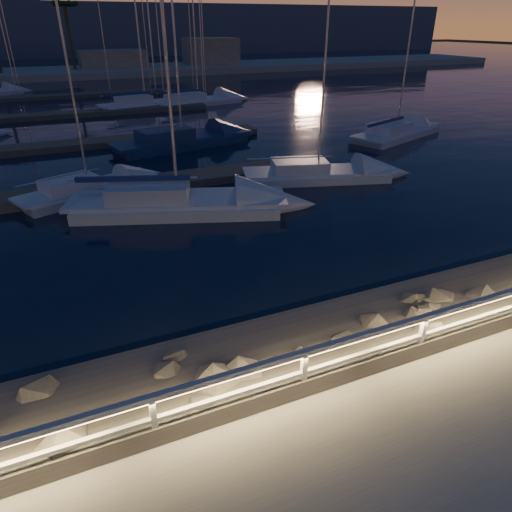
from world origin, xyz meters
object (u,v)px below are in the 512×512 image
object	(u,v)px
sailboat_f	(85,188)
sailboat_h	(395,132)
sailboat_l	(196,100)
guard_rail	(255,377)
sailboat_c	(172,201)
sailboat_g	(179,140)
sailboat_d	(314,172)
sailboat_k	(143,104)

from	to	relation	value
sailboat_f	sailboat_h	distance (m)	21.75
sailboat_h	sailboat_l	size ratio (longest dim) A/B	0.95
guard_rail	sailboat_h	size ratio (longest dim) A/B	3.04
sailboat_c	sailboat_l	bearing A→B (deg)	90.59
sailboat_g	sailboat_d	bearing A→B (deg)	-76.68
guard_rail	sailboat_k	bearing A→B (deg)	81.87
sailboat_g	sailboat_l	xyz separation A→B (m)	(6.13, 16.24, -0.03)
sailboat_k	sailboat_l	distance (m)	5.25
sailboat_c	sailboat_l	size ratio (longest dim) A/B	1.02
sailboat_h	sailboat_l	distance (m)	21.56
sailboat_l	sailboat_k	bearing A→B (deg)	171.02
guard_rail	sailboat_g	bearing A→B (deg)	78.50
sailboat_c	sailboat_d	bearing A→B (deg)	30.06
sailboat_d	sailboat_g	world-z (taller)	sailboat_g
sailboat_h	sailboat_l	xyz separation A→B (m)	(-8.67, 19.74, 0.02)
sailboat_d	sailboat_f	size ratio (longest dim) A/B	1.16
sailboat_d	sailboat_f	xyz separation A→B (m)	(-11.17, 2.02, 0.00)
sailboat_g	sailboat_h	world-z (taller)	sailboat_g
guard_rail	sailboat_d	bearing A→B (deg)	55.87
sailboat_c	sailboat_g	world-z (taller)	sailboat_g
sailboat_f	sailboat_g	distance (m)	10.07
guard_rail	sailboat_h	xyz separation A→B (m)	(19.59, 20.05, -0.95)
sailboat_f	sailboat_l	distance (m)	27.04
sailboat_f	sailboat_h	xyz separation A→B (m)	(21.35, 4.14, 0.03)
sailboat_f	guard_rail	bearing A→B (deg)	-106.02
sailboat_d	guard_rail	bearing A→B (deg)	-107.87
sailboat_d	sailboat_f	distance (m)	11.35
guard_rail	sailboat_f	size ratio (longest dim) A/B	3.91
sailboat_c	sailboat_l	xyz separation A→B (m)	(9.41, 27.37, -0.03)
guard_rail	sailboat_d	xyz separation A→B (m)	(9.41, 13.89, -0.98)
sailboat_l	sailboat_d	bearing A→B (deg)	-103.38
guard_rail	sailboat_g	xyz separation A→B (m)	(4.79, 23.55, -0.90)
guard_rail	sailboat_g	distance (m)	24.05
sailboat_c	sailboat_f	xyz separation A→B (m)	(-3.27, 3.48, -0.07)
sailboat_f	sailboat_k	bearing A→B (deg)	50.32
sailboat_f	sailboat_g	xyz separation A→B (m)	(6.55, 7.64, 0.07)
guard_rail	sailboat_f	xyz separation A→B (m)	(-1.76, 15.91, -0.98)
sailboat_c	sailboat_h	bearing A→B (deg)	42.43
sailboat_d	sailboat_l	size ratio (longest dim) A/B	0.85
sailboat_k	guard_rail	bearing A→B (deg)	-108.79
sailboat_l	sailboat_g	bearing A→B (deg)	-120.73
sailboat_f	sailboat_l	bearing A→B (deg)	39.70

